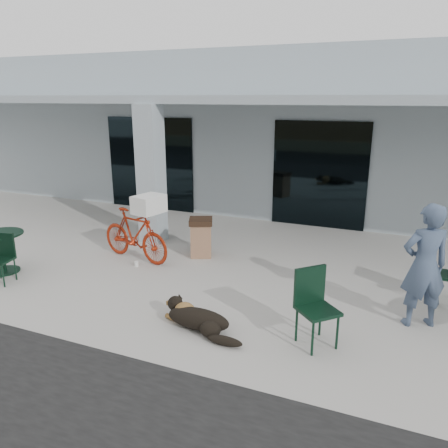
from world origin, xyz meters
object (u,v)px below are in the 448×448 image
at_px(dog, 198,318).
at_px(person, 424,266).
at_px(cafe_table_near, 3,253).
at_px(bicycle, 135,235).
at_px(cafe_chair_far_a, 318,309).
at_px(trash_receptacle, 201,237).

bearing_deg(dog, person, 44.03).
xyz_separation_m(cafe_table_near, person, (7.37, 0.88, 0.54)).
height_order(bicycle, person, person).
relative_size(cafe_table_near, cafe_chair_far_a, 0.79).
distance_m(dog, trash_receptacle, 3.09).
height_order(cafe_chair_far_a, trash_receptacle, cafe_chair_far_a).
height_order(bicycle, cafe_chair_far_a, bicycle).
bearing_deg(bicycle, person, -84.57).
xyz_separation_m(cafe_chair_far_a, trash_receptacle, (-2.96, 2.55, -0.12)).
xyz_separation_m(bicycle, dog, (2.46, -2.07, -0.35)).
relative_size(bicycle, trash_receptacle, 2.18).
relative_size(bicycle, cafe_table_near, 2.13).
bearing_deg(person, bicycle, -32.74).
bearing_deg(cafe_table_near, dog, -6.72).
bearing_deg(cafe_chair_far_a, dog, 142.86).
bearing_deg(person, trash_receptacle, -43.92).
bearing_deg(person, dog, -0.19).
bearing_deg(bicycle, trash_receptacle, -45.40).
distance_m(bicycle, person, 5.46).
relative_size(dog, cafe_table_near, 1.33).
bearing_deg(person, cafe_chair_far_a, 16.25).
height_order(cafe_table_near, cafe_chair_far_a, cafe_chair_far_a).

